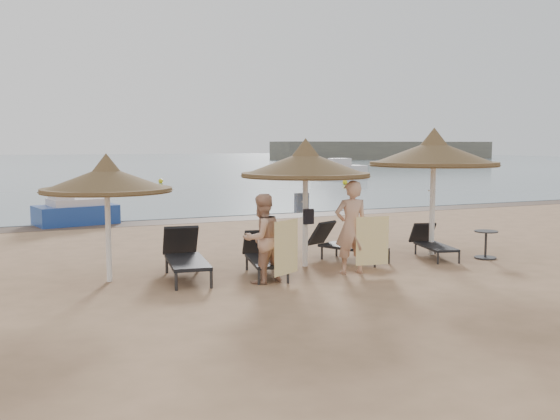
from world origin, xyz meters
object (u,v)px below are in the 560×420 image
Objects in this scene: palapa_center at (305,165)px; lounger_far_right at (432,243)px; pedal_boat at (75,211)px; palapa_right at (434,154)px; palapa_left at (107,180)px; lounger_near_right at (344,243)px; lounger_near_left at (263,255)px; person_left at (262,231)px; person_right at (351,220)px; lounger_far_left at (185,255)px; side_table at (486,245)px.

palapa_center is 1.59× the size of lounger_far_right.
palapa_right is at bearing -63.51° from pedal_boat.
palapa_left reaches higher than lounger_near_right.
palapa_right is 1.11× the size of pedal_boat.
lounger_near_left is (2.99, -0.49, -1.58)m from palapa_left.
lounger_near_left is at bearing -130.89° from person_left.
person_right is (4.63, -1.20, -0.86)m from palapa_left.
palapa_right is 1.38× the size of person_right.
palapa_right reaches higher than lounger_far_left.
palapa_right is at bearing 67.44° from lounger_far_right.
side_table is 13.03m from pedal_boat.
palapa_right reaches higher than palapa_left.
palapa_right reaches higher than person_left.
lounger_near_left is at bearing -9.34° from palapa_left.
person_right is at bearing -11.94° from lounger_near_left.
palapa_right is 5.19m from person_left.
person_left is at bearing -88.53° from pedal_boat.
palapa_center is at bearing -159.45° from person_left.
lounger_near_right is 2.14m from lounger_far_right.
palapa_right is 1.38× the size of lounger_far_left.
pedal_boat is (-8.03, 10.27, 0.13)m from side_table.
palapa_right is at bearing 1.33° from palapa_center.
lounger_near_right is (1.13, 0.32, -1.81)m from palapa_center.
palapa_right is 2.09m from lounger_far_right.
lounger_far_left is at bearing 159.59° from lounger_near_right.
person_left reaches higher than lounger_near_right.
person_left is at bearing -25.50° from palapa_left.
side_table is 5.71m from person_left.
palapa_left is 3.09m from person_left.
palapa_right is 1.74× the size of lounger_far_right.
lounger_near_right is at bearing 15.74° from palapa_center.
lounger_near_right is 1.65m from person_right.
palapa_right reaches higher than lounger_near_right.
lounger_near_left is 3.02× the size of side_table.
palapa_right is 1.57× the size of lounger_near_left.
lounger_near_right is at bearing 173.95° from palapa_right.
palapa_right is 11.96m from pedal_boat.
lounger_far_right is (-0.18, -0.25, -2.07)m from palapa_right.
pedal_boat is at bearing 116.98° from lounger_near_left.
lounger_near_left is 0.99× the size of person_left.
palapa_center is 1.41× the size of lounger_near_right.
palapa_left is 1.26× the size of lounger_near_right.
pedal_boat is (-2.36, 10.51, -0.55)m from person_left.
person_left reaches higher than lounger_far_left.
side_table is at bearing -166.62° from person_right.
lounger_far_left is 1.12× the size of person_left.
palapa_center is at bearing 168.53° from side_table.
lounger_far_right is at bearing -151.56° from person_right.
pedal_boat is at bearing 128.03° from side_table.
palapa_right is at bearing -31.18° from lounger_near_right.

